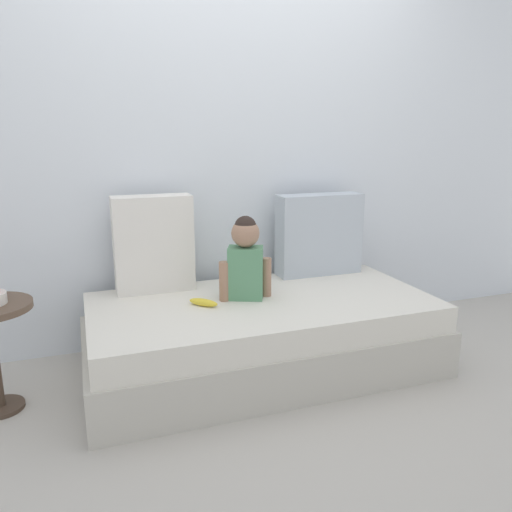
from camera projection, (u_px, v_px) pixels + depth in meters
ground_plane at (263, 367)px, 2.81m from camera, size 12.00×12.00×0.00m
back_wall at (229, 143)px, 3.07m from camera, size 5.11×0.10×2.46m
couch at (263, 334)px, 2.77m from camera, size 1.91×0.95×0.40m
throw_pillow_left at (154, 244)px, 2.82m from camera, size 0.44×0.16×0.55m
throw_pillow_right at (319, 234)px, 3.17m from camera, size 0.55×0.16×0.51m
toddler at (245, 257)px, 2.69m from camera, size 0.30×0.19×0.46m
banana at (203, 302)px, 2.61m from camera, size 0.15×0.15×0.04m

